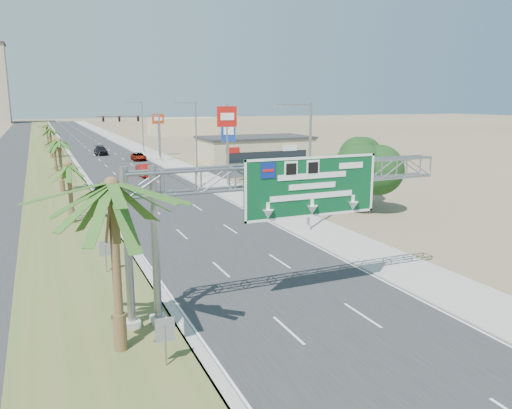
{
  "coord_description": "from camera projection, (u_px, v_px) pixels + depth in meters",
  "views": [
    {
      "loc": [
        -11.66,
        -11.48,
        10.13
      ],
      "look_at": [
        -0.27,
        14.61,
        4.2
      ],
      "focal_mm": 35.0,
      "sensor_mm": 36.0,
      "label": 1
    }
  ],
  "objects": [
    {
      "name": "ground",
      "position": [
        435.0,
        405.0,
        16.93
      ],
      "size": [
        600.0,
        600.0,
        0.0
      ],
      "primitive_type": "plane",
      "color": "#8C7A59",
      "rests_on": "ground"
    },
    {
      "name": "road",
      "position": [
        93.0,
        145.0,
        115.62
      ],
      "size": [
        12.0,
        300.0,
        0.02
      ],
      "primitive_type": "cube",
      "color": "#28282B",
      "rests_on": "ground"
    },
    {
      "name": "sidewalk_right",
      "position": [
        130.0,
        144.0,
        118.94
      ],
      "size": [
        4.0,
        300.0,
        0.1
      ],
      "primitive_type": "cube",
      "color": "#9E9B93",
      "rests_on": "ground"
    },
    {
      "name": "median_grass",
      "position": [
        46.0,
        147.0,
        111.69
      ],
      "size": [
        7.0,
        300.0,
        0.12
      ],
      "primitive_type": "cube",
      "color": "#48602A",
      "rests_on": "ground"
    },
    {
      "name": "opposing_road",
      "position": [
        12.0,
        148.0,
        108.96
      ],
      "size": [
        8.0,
        300.0,
        0.02
      ],
      "primitive_type": "cube",
      "color": "#28282B",
      "rests_on": "ground"
    },
    {
      "name": "sign_gantry",
      "position": [
        280.0,
        186.0,
        24.19
      ],
      "size": [
        16.75,
        1.24,
        7.5
      ],
      "color": "gray",
      "rests_on": "ground"
    },
    {
      "name": "palm_near",
      "position": [
        111.0,
        186.0,
        19.09
      ],
      "size": [
        5.7,
        5.7,
        8.35
      ],
      "color": "brown",
      "rests_on": "ground"
    },
    {
      "name": "palm_row_b",
      "position": [
        68.0,
        166.0,
        40.92
      ],
      "size": [
        3.99,
        3.99,
        5.95
      ],
      "color": "brown",
      "rests_on": "ground"
    },
    {
      "name": "palm_row_c",
      "position": [
        59.0,
        142.0,
        55.12
      ],
      "size": [
        3.99,
        3.99,
        6.75
      ],
      "color": "brown",
      "rests_on": "ground"
    },
    {
      "name": "palm_row_d",
      "position": [
        54.0,
        141.0,
        71.52
      ],
      "size": [
        3.99,
        3.99,
        5.45
      ],
      "color": "brown",
      "rests_on": "ground"
    },
    {
      "name": "palm_row_e",
      "position": [
        50.0,
        130.0,
        88.43
      ],
      "size": [
        3.99,
        3.99,
        6.15
      ],
      "color": "brown",
      "rests_on": "ground"
    },
    {
      "name": "palm_row_f",
      "position": [
        47.0,
        126.0,
        110.94
      ],
      "size": [
        3.99,
        3.99,
        5.75
      ],
      "color": "brown",
      "rests_on": "ground"
    },
    {
      "name": "streetlight_near",
      "position": [
        307.0,
        172.0,
        38.57
      ],
      "size": [
        3.27,
        0.44,
        10.0
      ],
      "color": "gray",
      "rests_on": "ground"
    },
    {
      "name": "streetlight_mid",
      "position": [
        195.0,
        143.0,
        65.49
      ],
      "size": [
        3.27,
        0.44,
        10.0
      ],
      "color": "gray",
      "rests_on": "ground"
    },
    {
      "name": "streetlight_far",
      "position": [
        142.0,
        129.0,
        97.78
      ],
      "size": [
        3.27,
        0.44,
        10.0
      ],
      "color": "gray",
      "rests_on": "ground"
    },
    {
      "name": "signal_mast",
      "position": [
        148.0,
        133.0,
        82.54
      ],
      "size": [
        10.28,
        0.71,
        8.0
      ],
      "color": "gray",
      "rests_on": "ground"
    },
    {
      "name": "store_building",
      "position": [
        255.0,
        150.0,
        84.36
      ],
      "size": [
        18.0,
        10.0,
        4.0
      ],
      "primitive_type": "cube",
      "color": "tan",
      "rests_on": "ground"
    },
    {
      "name": "oak_near",
      "position": [
        360.0,
        164.0,
        45.21
      ],
      "size": [
        4.5,
        4.5,
        6.8
      ],
      "color": "brown",
      "rests_on": "ground"
    },
    {
      "name": "oak_far",
      "position": [
        361.0,
        165.0,
        50.12
      ],
      "size": [
        3.5,
        3.5,
        5.6
      ],
      "color": "brown",
      "rests_on": "ground"
    },
    {
      "name": "median_signback_a",
      "position": [
        165.0,
        334.0,
        18.96
      ],
      "size": [
        0.75,
        0.08,
        2.08
      ],
      "color": "gray",
      "rests_on": "ground"
    },
    {
      "name": "median_signback_b",
      "position": [
        106.0,
        251.0,
        29.45
      ],
      "size": [
        0.75,
        0.08,
        2.08
      ],
      "color": "gray",
      "rests_on": "ground"
    },
    {
      "name": "building_distant_right",
      "position": [
        183.0,
        126.0,
        153.78
      ],
      "size": [
        20.0,
        12.0,
        5.0
      ],
      "primitive_type": "cube",
      "color": "tan",
      "rests_on": "ground"
    },
    {
      "name": "car_left_lane",
      "position": [
        105.0,
        190.0,
        53.25
      ],
      "size": [
        1.88,
        4.58,
        1.56
      ],
      "primitive_type": "imported",
      "rotation": [
        0.0,
        0.0,
        0.01
      ],
      "color": "black",
      "rests_on": "ground"
    },
    {
      "name": "car_mid_lane",
      "position": [
        146.0,
        171.0,
        67.82
      ],
      "size": [
        1.93,
        5.06,
        1.65
      ],
      "primitive_type": "imported",
      "rotation": [
        0.0,
        0.0,
        0.04
      ],
      "color": "maroon",
      "rests_on": "ground"
    },
    {
      "name": "car_right_lane",
      "position": [
        139.0,
        157.0,
        86.17
      ],
      "size": [
        2.36,
        4.85,
        1.33
      ],
      "primitive_type": "imported",
      "rotation": [
        0.0,
        0.0,
        -0.03
      ],
      "color": "gray",
      "rests_on": "ground"
    },
    {
      "name": "car_far",
      "position": [
        101.0,
        151.0,
        95.1
      ],
      "size": [
        2.44,
        5.61,
        1.61
      ],
      "primitive_type": "imported",
      "rotation": [
        0.0,
        0.0,
        -0.04
      ],
      "color": "black",
      "rests_on": "ground"
    },
    {
      "name": "pole_sign_red_near",
      "position": [
        227.0,
        122.0,
        59.34
      ],
      "size": [
        2.41,
        0.39,
        9.7
      ],
      "color": "gray",
      "rests_on": "ground"
    },
    {
      "name": "pole_sign_blue",
      "position": [
        228.0,
        133.0,
        69.94
      ],
      "size": [
        2.0,
        0.89,
        7.7
      ],
      "color": "gray",
      "rests_on": "ground"
    },
    {
      "name": "pole_sign_red_far",
      "position": [
        158.0,
        122.0,
        91.75
      ],
      "size": [
        2.22,
        0.52,
        7.97
      ],
      "color": "gray",
      "rests_on": "ground"
    }
  ]
}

